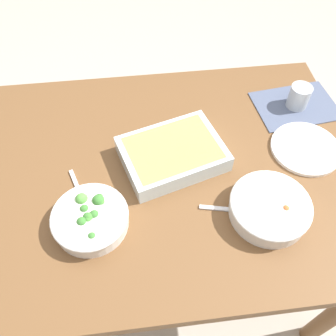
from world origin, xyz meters
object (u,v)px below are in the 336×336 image
(stew_bowl, at_px, (269,208))
(spoon_by_stew, at_px, (240,210))
(baking_dish, at_px, (173,153))
(spoon_by_broccoli, at_px, (82,199))
(side_plate, at_px, (306,148))
(drink_cup, at_px, (299,98))
(broccoli_bowl, at_px, (90,218))

(stew_bowl, relative_size, spoon_by_stew, 1.28)
(baking_dish, bearing_deg, spoon_by_broccoli, -157.67)
(side_plate, height_order, spoon_by_broccoli, side_plate)
(stew_bowl, xyz_separation_m, drink_cup, (0.22, 0.41, 0.01))
(drink_cup, bearing_deg, stew_bowl, -118.47)
(baking_dish, xyz_separation_m, spoon_by_broccoli, (-0.28, -0.11, -0.03))
(side_plate, distance_m, spoon_by_stew, 0.33)
(drink_cup, distance_m, spoon_by_broccoli, 0.80)
(broccoli_bowl, xyz_separation_m, baking_dish, (0.25, 0.19, 0.00))
(drink_cup, height_order, side_plate, drink_cup)
(baking_dish, bearing_deg, broccoli_bowl, -141.82)
(drink_cup, xyz_separation_m, spoon_by_broccoli, (-0.74, -0.30, -0.03))
(broccoli_bowl, height_order, baking_dish, broccoli_bowl)
(spoon_by_broccoli, bearing_deg, broccoli_bowl, -70.45)
(baking_dish, distance_m, side_plate, 0.43)
(broccoli_bowl, height_order, spoon_by_broccoli, broccoli_bowl)
(stew_bowl, distance_m, drink_cup, 0.46)
(side_plate, bearing_deg, spoon_by_stew, -143.32)
(broccoli_bowl, distance_m, drink_cup, 0.81)
(spoon_by_stew, bearing_deg, stew_bowl, -12.87)
(baking_dish, relative_size, side_plate, 1.59)
(drink_cup, bearing_deg, broccoli_bowl, -151.70)
(broccoli_bowl, xyz_separation_m, spoon_by_stew, (0.41, -0.01, -0.03))
(spoon_by_broccoli, bearing_deg, spoon_by_stew, -11.59)
(stew_bowl, height_order, baking_dish, same)
(drink_cup, distance_m, spoon_by_stew, 0.49)
(baking_dish, height_order, side_plate, baking_dish)
(stew_bowl, xyz_separation_m, broccoli_bowl, (-0.49, 0.03, -0.00))
(baking_dish, distance_m, spoon_by_stew, 0.26)
(side_plate, bearing_deg, stew_bowl, -131.31)
(side_plate, xyz_separation_m, spoon_by_stew, (-0.26, -0.20, -0.00))
(stew_bowl, xyz_separation_m, baking_dish, (-0.24, 0.22, 0.00))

